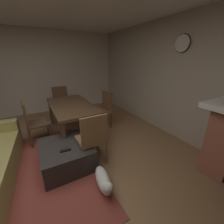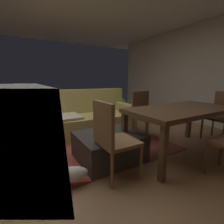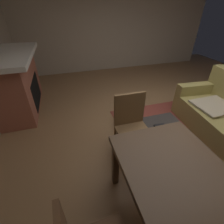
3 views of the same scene
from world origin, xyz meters
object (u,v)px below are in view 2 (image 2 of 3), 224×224
tv_remote (97,134)px  potted_plant (122,106)px  ottoman_coffee_table (109,146)px  small_dog (61,175)px  dining_chair_north (144,112)px  dining_chair_east (222,113)px  couch (83,119)px  dining_table (181,113)px  dining_chair_west (111,136)px

tv_remote → potted_plant: bearing=53.3°
ottoman_coffee_table → potted_plant: potted_plant is taller
small_dog → dining_chair_north: bearing=22.2°
dining_chair_east → small_dog: size_ratio=1.61×
couch → dining_chair_north: 1.29m
tv_remote → dining_chair_north: 1.28m
small_dog → dining_table: bearing=-2.8°
dining_table → dining_chair_east: size_ratio=1.84×
potted_plant → tv_remote: bearing=-131.1°
dining_table → potted_plant: size_ratio=3.00×
dining_chair_west → dining_chair_north: bearing=33.9°
couch → tv_remote: (-0.26, -1.23, 0.07)m
ottoman_coffee_table → potted_plant: 2.86m
dining_chair_north → small_dog: bearing=-157.8°
dining_table → small_dog: size_ratio=2.95×
dining_chair_north → potted_plant: size_ratio=1.64×
dining_table → dining_chair_north: dining_chair_north is taller
couch → dining_chair_east: (2.20, -1.68, 0.20)m
tv_remote → dining_table: dining_table is taller
dining_table → dining_chair_north: bearing=90.5°
ottoman_coffee_table → dining_table: 1.22m
couch → dining_table: size_ratio=1.25×
ottoman_coffee_table → dining_table: (1.05, -0.41, 0.47)m
tv_remote → dining_chair_east: bearing=-5.8°
dining_table → dining_chair_west: 1.25m
dining_chair_east → small_dog: (-3.07, 0.09, -0.37)m
potted_plant → small_dog: bearing=-134.6°
tv_remote → dining_chair_north: dining_chair_north is taller
dining_chair_east → dining_chair_north: 1.50m
couch → dining_table: 1.96m
dining_chair_west → dining_chair_north: (1.24, 0.83, 0.00)m
dining_chair_east → potted_plant: 2.72m
ottoman_coffee_table → dining_chair_north: size_ratio=0.96×
couch → ottoman_coffee_table: bearing=-94.1°
couch → potted_plant: bearing=30.5°
ottoman_coffee_table → dining_table: size_ratio=0.52×
dining_chair_east → potted_plant: (-0.53, 2.67, -0.19)m
dining_chair_north → potted_plant: bearing=68.5°
tv_remote → potted_plant: (1.93, 2.22, -0.07)m
couch → dining_table: bearing=-60.3°
ottoman_coffee_table → dining_chair_west: (-0.20, -0.41, 0.33)m
dining_table → potted_plant: (0.72, 2.67, -0.33)m
tv_remote → dining_chair_east: size_ratio=0.17×
dining_chair_west → couch: bearing=80.3°
couch → potted_plant: size_ratio=3.76×
tv_remote → small_dog: bearing=-145.1°
tv_remote → small_dog: tv_remote is taller
ottoman_coffee_table → dining_chair_east: bearing=-10.2°
ottoman_coffee_table → small_dog: 0.84m
dining_table → dining_chair_west: dining_chair_west is taller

